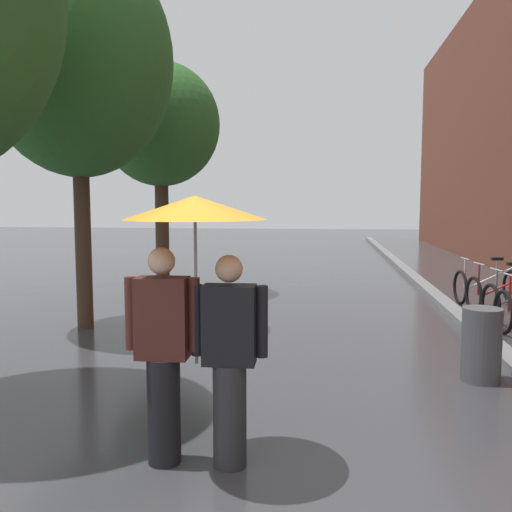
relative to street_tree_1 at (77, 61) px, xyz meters
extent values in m
plane|color=#38383D|center=(3.04, -4.93, -4.26)|extent=(80.00, 80.00, 0.00)
cube|color=slate|center=(6.24, 5.07, -4.20)|extent=(0.30, 36.00, 0.12)
cylinder|color=#473323|center=(0.00, 0.00, -2.81)|extent=(0.26, 0.26, 2.91)
ellipsoid|color=#2D6628|center=(0.00, 0.00, 0.02)|extent=(2.99, 2.99, 3.66)
cylinder|color=#473323|center=(0.22, 3.51, -2.88)|extent=(0.30, 0.30, 2.76)
ellipsoid|color=#2D6628|center=(0.22, 3.51, -0.48)|extent=(2.63, 2.63, 2.73)
torus|color=black|center=(6.65, 0.45, -3.91)|extent=(0.14, 0.70, 0.70)
cylinder|color=red|center=(6.74, 0.46, -3.62)|extent=(0.04, 0.04, 0.58)
cylinder|color=#9E9EA3|center=(6.74, 0.46, -3.33)|extent=(0.08, 0.46, 0.03)
torus|color=black|center=(6.66, 1.12, -3.91)|extent=(0.16, 0.70, 0.70)
cylinder|color=slate|center=(6.74, 1.14, -3.62)|extent=(0.04, 0.04, 0.58)
cylinder|color=#9E9EA3|center=(6.74, 1.14, -3.33)|extent=(0.09, 0.46, 0.03)
torus|color=black|center=(6.61, 2.01, -3.91)|extent=(0.16, 0.70, 0.70)
cylinder|color=red|center=(7.22, 2.10, -3.71)|extent=(0.88, 0.16, 0.43)
cylinder|color=red|center=(6.69, 2.02, -3.62)|extent=(0.04, 0.04, 0.58)
cylinder|color=#9E9EA3|center=(6.69, 2.02, -3.33)|extent=(0.09, 0.46, 0.03)
torus|color=black|center=(6.59, 2.94, -3.91)|extent=(0.15, 0.70, 0.70)
torus|color=black|center=(7.60, 3.06, -3.91)|extent=(0.15, 0.70, 0.70)
cylinder|color=silver|center=(7.20, 3.01, -3.71)|extent=(0.88, 0.15, 0.43)
cylinder|color=silver|center=(7.30, 3.03, -3.64)|extent=(0.04, 0.04, 0.55)
cube|color=black|center=(7.30, 3.03, -3.33)|extent=(0.23, 0.13, 0.06)
cylinder|color=silver|center=(6.67, 2.95, -3.62)|extent=(0.04, 0.04, 0.58)
cylinder|color=#9E9EA3|center=(6.67, 2.95, -3.33)|extent=(0.08, 0.46, 0.03)
cylinder|color=black|center=(2.67, -4.31, -3.84)|extent=(0.26, 0.26, 0.84)
cube|color=#4C231E|center=(2.67, -4.31, -3.10)|extent=(0.41, 0.23, 0.63)
sphere|color=beige|center=(2.67, -4.31, -2.66)|extent=(0.21, 0.21, 0.21)
cylinder|color=#4C231E|center=(2.42, -4.32, -3.07)|extent=(0.09, 0.09, 0.57)
cylinder|color=#4C231E|center=(2.92, -4.30, -3.07)|extent=(0.09, 0.09, 0.57)
cylinder|color=#2D2D33|center=(3.19, -4.29, -3.86)|extent=(0.26, 0.26, 0.81)
cube|color=black|center=(3.19, -4.29, -3.15)|extent=(0.41, 0.23, 0.61)
sphere|color=tan|center=(3.19, -4.29, -2.72)|extent=(0.21, 0.21, 0.21)
cylinder|color=black|center=(2.94, -4.30, -3.12)|extent=(0.09, 0.09, 0.55)
cylinder|color=black|center=(3.44, -4.28, -3.12)|extent=(0.09, 0.09, 0.55)
cylinder|color=#9E9EA3|center=(2.93, -4.28, -2.90)|extent=(0.02, 0.02, 1.13)
cone|color=orange|center=(2.93, -4.28, -2.26)|extent=(1.09, 1.09, 0.18)
cylinder|color=#4C4C51|center=(5.69, -1.93, -3.84)|extent=(0.44, 0.44, 0.85)
camera|label=1|loc=(3.92, -8.27, -2.23)|focal=37.90mm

